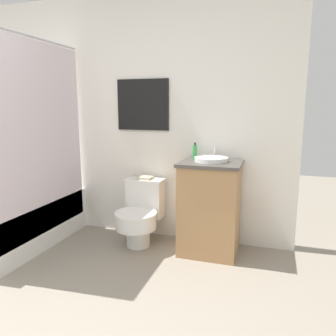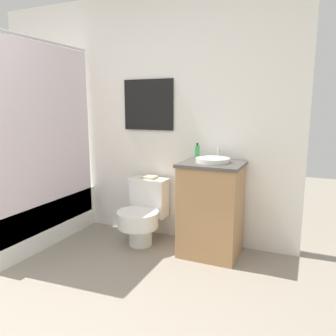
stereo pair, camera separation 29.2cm
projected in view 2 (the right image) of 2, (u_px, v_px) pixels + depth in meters
name	position (u px, v px, depth m)	size (l,w,h in m)	color
wall_back	(136.00, 118.00, 3.51)	(3.45, 0.07, 2.50)	white
shower_area	(30.00, 214.00, 3.40)	(0.67, 1.37, 1.98)	white
toilet	(143.00, 212.00, 3.31)	(0.41, 0.55, 0.64)	white
vanity	(211.00, 209.00, 3.03)	(0.56, 0.49, 0.88)	#AD7F51
sink	(213.00, 160.00, 2.97)	(0.31, 0.35, 0.13)	white
soap_bottle	(197.00, 153.00, 3.08)	(0.05, 0.05, 0.16)	green
book_on_tank	(149.00, 177.00, 3.37)	(0.15, 0.13, 0.02)	beige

